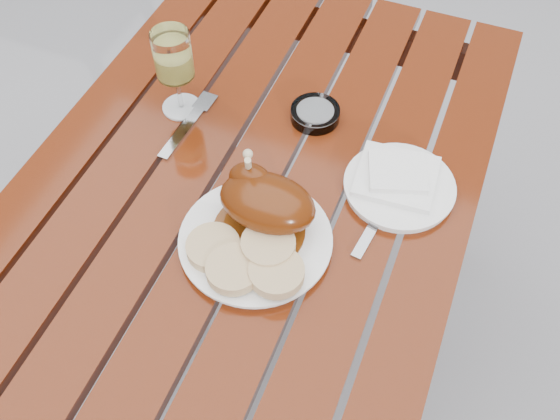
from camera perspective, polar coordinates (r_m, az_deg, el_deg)
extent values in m
plane|color=slate|center=(1.79, -1.70, -12.25)|extent=(60.00, 60.00, 0.00)
cube|color=#60220B|center=(1.45, -2.05, -6.12)|extent=(0.80, 1.20, 0.75)
cylinder|color=white|center=(1.05, -2.24, -2.83)|extent=(0.28, 0.28, 0.02)
cylinder|color=#612C0B|center=(1.04, -1.94, -1.89)|extent=(0.16, 0.16, 0.00)
ellipsoid|color=#652007|center=(1.02, -1.17, 0.67)|extent=(0.17, 0.11, 0.08)
ellipsoid|color=#652007|center=(1.04, -2.69, 2.74)|extent=(0.08, 0.05, 0.06)
cylinder|color=#C6B28C|center=(1.03, -2.87, 3.68)|extent=(0.02, 0.04, 0.09)
cylinder|color=#D3B381|center=(1.02, -6.12, -3.42)|extent=(0.09, 0.09, 0.02)
cylinder|color=#D3B381|center=(0.99, -4.27, -5.41)|extent=(0.09, 0.09, 0.02)
cylinder|color=#D3B381|center=(0.98, -0.32, -5.72)|extent=(0.09, 0.09, 0.02)
cylinder|color=#D3B381|center=(1.00, -1.09, -3.21)|extent=(0.09, 0.09, 0.02)
cylinder|color=#D1CD5F|center=(1.22, -9.51, 12.25)|extent=(0.08, 0.08, 0.18)
cylinder|color=white|center=(1.13, 10.84, 2.09)|extent=(0.24, 0.24, 0.02)
cube|color=white|center=(1.13, 10.60, 3.05)|extent=(0.15, 0.14, 0.01)
cylinder|color=#B2B7BC|center=(1.23, 3.23, 8.77)|extent=(0.11, 0.11, 0.02)
cube|color=gray|center=(1.23, -8.63, 7.46)|extent=(0.03, 0.18, 0.01)
cube|color=gray|center=(1.09, 9.00, -0.67)|extent=(0.04, 0.19, 0.01)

